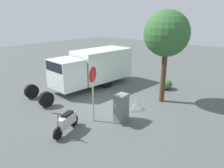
# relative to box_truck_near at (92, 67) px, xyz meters

# --- Properties ---
(ground_plane) EXTENTS (60.00, 60.00, 0.00)m
(ground_plane) POSITION_rel_box_truck_near_xyz_m (1.78, 3.50, -1.52)
(ground_plane) COLOR #4D5352
(box_truck_near) EXTENTS (7.94, 2.62, 2.66)m
(box_truck_near) POSITION_rel_box_truck_near_xyz_m (0.00, 0.00, 0.00)
(box_truck_near) COLOR black
(box_truck_near) RESTS_ON ground
(motorcycle) EXTENTS (1.74, 0.80, 1.20)m
(motorcycle) POSITION_rel_box_truck_near_xyz_m (5.16, 3.86, -1.00)
(motorcycle) COLOR black
(motorcycle) RESTS_ON ground
(stop_sign) EXTENTS (0.71, 0.33, 2.80)m
(stop_sign) POSITION_rel_box_truck_near_xyz_m (3.63, 4.02, 0.34)
(stop_sign) COLOR #9E9EA3
(stop_sign) RESTS_ON ground
(street_tree) EXTENTS (2.60, 2.60, 5.38)m
(street_tree) POSITION_rel_box_truck_near_xyz_m (-0.95, 5.25, 2.52)
(street_tree) COLOR #47301E
(street_tree) RESTS_ON ground
(utility_cabinet) EXTENTS (0.73, 0.55, 1.37)m
(utility_cabinet) POSITION_rel_box_truck_near_xyz_m (2.63, 4.96, -0.83)
(utility_cabinet) COLOR slate
(utility_cabinet) RESTS_ON ground
(bike_rack_hoop) EXTENTS (0.85, 0.11, 0.85)m
(bike_rack_hoop) POSITION_rel_box_truck_near_xyz_m (1.14, 4.85, -1.52)
(bike_rack_hoop) COLOR #B7B7BC
(bike_rack_hoop) RESTS_ON ground
(shrub_near_sign) EXTENTS (0.99, 0.81, 0.68)m
(shrub_near_sign) POSITION_rel_box_truck_near_xyz_m (-3.16, 4.37, -1.18)
(shrub_near_sign) COLOR #385F2C
(shrub_near_sign) RESTS_ON ground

